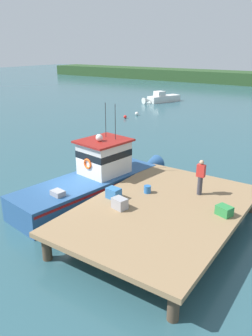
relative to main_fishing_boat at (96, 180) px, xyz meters
The scene contains 11 objects.
ground_plane 1.54m from the main_fishing_boat, 104.07° to the right, with size 200.00×200.00×0.00m, color #2D5660.
dock 4.66m from the main_fishing_boat, 14.09° to the right, with size 6.00×9.00×1.20m.
main_fishing_boat is the anchor object (origin of this frame).
crate_single_by_cleat 2.86m from the main_fishing_boat, 34.47° to the right, with size 0.60×0.44×0.48m, color #3370B2.
crate_stack_mid_dock 6.88m from the main_fishing_boat, ahead, with size 0.60×0.44×0.39m, color #2D8442.
crate_single_far 3.87m from the main_fishing_boat, 35.81° to the right, with size 0.60×0.44×0.46m, color #9E9EA3.
bait_bucket 3.29m from the main_fishing_boat, ahead, with size 0.32×0.32×0.34m, color #2866B2.
deckhand_by_the_boat 5.46m from the main_fishing_boat, ahead, with size 0.36×0.22×1.63m.
moored_boat_outer_mooring 32.34m from the main_fishing_boat, 112.48° to the left, with size 3.38×6.09×1.55m.
mooring_buoy_channel_marker 20.41m from the main_fishing_boat, 120.13° to the left, with size 0.35×0.35×0.35m, color red.
mooring_buoy_spare_mooring 22.23m from the main_fishing_boat, 117.04° to the left, with size 0.41×0.41×0.41m, color silver.
Camera 1 is at (10.55, -11.14, 7.50)m, focal length 35.60 mm.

